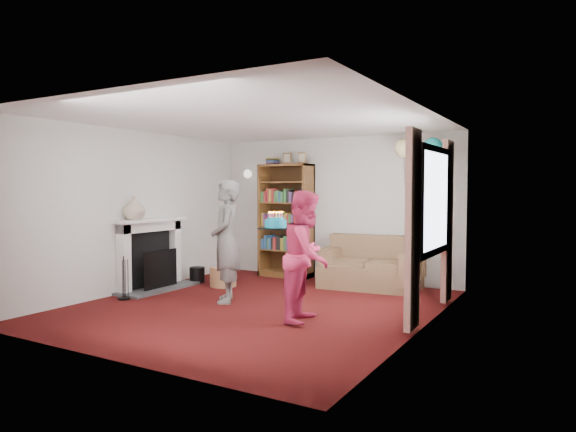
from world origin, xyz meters
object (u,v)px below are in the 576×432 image
Objects in this scene: bookcase at (287,222)px; person_striped at (226,241)px; person_magenta at (307,256)px; birthday_cake at (276,224)px; sofa at (372,268)px.

bookcase is 2.29m from person_striped.
birthday_cake is (-0.53, 0.15, 0.36)m from person_magenta.
bookcase is 2.78m from birthday_cake.
person_magenta reaches higher than birthday_cake.
person_magenta is 0.66m from birthday_cake.
bookcase is at bearing 24.53° from person_magenta.
person_striped is at bearing -130.34° from sofa.
sofa is at bearing -7.84° from bookcase.
birthday_cake is at bearing -62.83° from bookcase.
bookcase is 6.64× the size of birthday_cake.
sofa is at bearing -8.25° from person_magenta.
sofa is (1.73, -0.24, -0.68)m from bookcase.
bookcase is at bearing 166.53° from sofa.
bookcase is at bearing 151.68° from person_striped.
birthday_cake is at bearing -107.23° from sofa.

